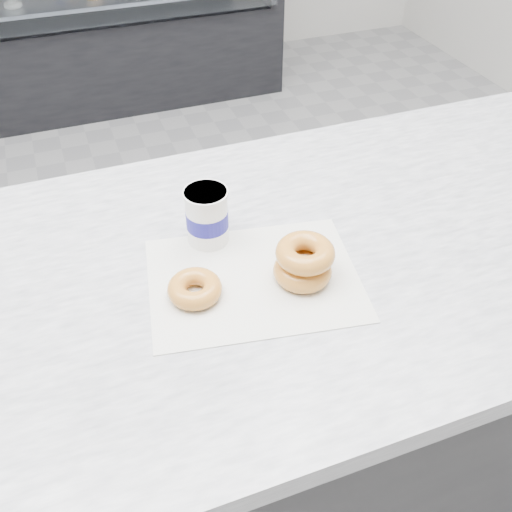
{
  "coord_description": "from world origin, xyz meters",
  "views": [
    {
      "loc": [
        -0.09,
        -1.28,
        1.54
      ],
      "look_at": [
        0.14,
        -0.63,
        0.94
      ],
      "focal_mm": 40.0,
      "sensor_mm": 36.0,
      "label": 1
    }
  ],
  "objects": [
    {
      "name": "donut_stack",
      "position": [
        0.21,
        -0.67,
        0.94
      ],
      "size": [
        0.11,
        0.11,
        0.07
      ],
      "color": "gold",
      "rests_on": "wax_paper"
    },
    {
      "name": "ground",
      "position": [
        0.0,
        0.0,
        0.0
      ],
      "size": [
        5.0,
        5.0,
        0.0
      ],
      "primitive_type": "plane",
      "color": "gray",
      "rests_on": "ground"
    },
    {
      "name": "counter",
      "position": [
        0.0,
        -0.6,
        0.45
      ],
      "size": [
        3.06,
        0.76,
        0.9
      ],
      "color": "#333335",
      "rests_on": "ground"
    },
    {
      "name": "donut_single",
      "position": [
        0.04,
        -0.65,
        0.92
      ],
      "size": [
        0.1,
        0.1,
        0.03
      ],
      "primitive_type": "torus",
      "rotation": [
        0.0,
        0.0,
        -0.17
      ],
      "color": "gold",
      "rests_on": "wax_paper"
    },
    {
      "name": "wax_paper",
      "position": [
        0.14,
        -0.64,
        0.9
      ],
      "size": [
        0.38,
        0.31,
        0.0
      ],
      "primitive_type": "cube",
      "rotation": [
        0.0,
        0.0,
        -0.17
      ],
      "color": "silver",
      "rests_on": "counter"
    },
    {
      "name": "display_case",
      "position": [
        0.0,
        2.12,
        0.49
      ],
      "size": [
        2.4,
        0.74,
        1.25
      ],
      "color": "black",
      "rests_on": "ground"
    },
    {
      "name": "coffee_cup",
      "position": [
        0.1,
        -0.52,
        0.95
      ],
      "size": [
        0.08,
        0.08,
        0.1
      ],
      "rotation": [
        0.0,
        0.0,
        0.17
      ],
      "color": "white",
      "rests_on": "counter"
    }
  ]
}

